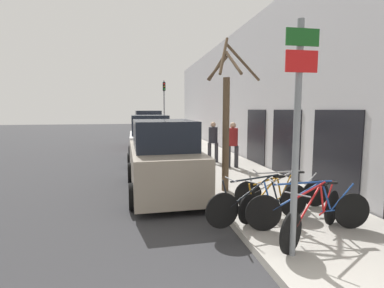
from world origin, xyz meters
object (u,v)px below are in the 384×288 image
object	(u,v)px
pedestrian_far	(213,139)
bicycle_3	(271,199)
street_tree	(226,119)
bicycle_0	(314,216)
traffic_light	(164,102)
parked_car_0	(163,160)
bicycle_2	(260,203)
pedestrian_near	(233,141)
bicycle_1	(308,209)
parked_car_2	(148,131)
parked_car_1	(150,141)
bicycle_4	(282,191)
signpost	(297,130)

from	to	relation	value
pedestrian_far	bicycle_3	bearing A→B (deg)	-80.64
street_tree	bicycle_3	bearing A→B (deg)	-80.15
bicycle_0	street_tree	distance (m)	3.81
traffic_light	parked_car_0	bearing A→B (deg)	-95.65
street_tree	traffic_light	size ratio (longest dim) A/B	0.95
bicycle_0	bicycle_2	size ratio (longest dim) A/B	0.85
bicycle_0	pedestrian_near	distance (m)	6.72
bicycle_1	traffic_light	world-z (taller)	traffic_light
bicycle_2	parked_car_2	bearing A→B (deg)	-4.11
parked_car_1	traffic_light	xyz separation A→B (m)	(1.55, 8.89, 2.04)
pedestrian_far	traffic_light	distance (m)	10.55
bicycle_4	pedestrian_far	distance (m)	6.33
bicycle_2	pedestrian_near	bearing A→B (deg)	-23.89
bicycle_2	pedestrian_near	size ratio (longest dim) A/B	1.33
bicycle_1	bicycle_2	world-z (taller)	bicycle_2
signpost	traffic_light	world-z (taller)	traffic_light
bicycle_0	bicycle_1	world-z (taller)	bicycle_1
bicycle_3	parked_car_1	bearing A→B (deg)	-14.80
bicycle_2	parked_car_1	distance (m)	8.74
bicycle_2	parked_car_0	bearing A→B (deg)	17.13
bicycle_2	street_tree	world-z (taller)	street_tree
bicycle_1	pedestrian_far	xyz separation A→B (m)	(0.11, 7.64, 0.62)
parked_car_1	traffic_light	bearing A→B (deg)	79.79
bicycle_2	pedestrian_far	world-z (taller)	pedestrian_far
bicycle_1	street_tree	size ratio (longest dim) A/B	0.57
bicycle_3	parked_car_0	size ratio (longest dim) A/B	0.40
bicycle_1	parked_car_1	size ratio (longest dim) A/B	0.57
street_tree	traffic_light	distance (m)	14.95
bicycle_1	parked_car_0	xyz separation A→B (m)	(-2.45, 3.71, 0.43)
parked_car_1	parked_car_2	size ratio (longest dim) A/B	1.00
bicycle_2	parked_car_1	xyz separation A→B (m)	(-1.84, 8.53, 0.43)
parked_car_0	pedestrian_far	bearing A→B (deg)	55.06
bicycle_3	parked_car_1	world-z (taller)	parked_car_1
parked_car_0	traffic_light	distance (m)	14.46
bicycle_3	street_tree	bearing A→B (deg)	-20.32
parked_car_0	parked_car_2	distance (m)	10.93
street_tree	bicycle_1	bearing A→B (deg)	-76.63
bicycle_4	parked_car_0	size ratio (longest dim) A/B	0.48
bicycle_0	bicycle_4	bearing A→B (deg)	-42.99
parked_car_0	street_tree	distance (m)	2.23
street_tree	parked_car_2	bearing A→B (deg)	98.43
parked_car_0	parked_car_1	distance (m)	5.35
bicycle_3	parked_car_2	distance (m)	13.92
pedestrian_far	street_tree	bearing A→B (deg)	-86.99
bicycle_3	pedestrian_far	distance (m)	6.80
parked_car_0	parked_car_2	xyz separation A→B (m)	(0.01, 10.93, 0.09)
parked_car_1	street_tree	world-z (taller)	street_tree
parked_car_1	pedestrian_near	size ratio (longest dim) A/B	2.36
signpost	bicycle_4	world-z (taller)	signpost
pedestrian_near	bicycle_3	bearing A→B (deg)	-88.66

